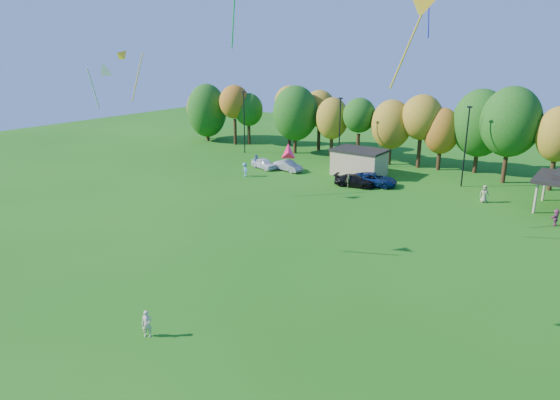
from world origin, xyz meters
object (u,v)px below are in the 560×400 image
Objects in this scene: car_b at (288,166)px; car_d at (355,181)px; car_c at (374,179)px; kite_flyer at (147,324)px; car_a at (264,163)px.

car_b is 10.52m from car_d.
car_b is 0.79× the size of car_c.
kite_flyer is 0.30× the size of car_c.
car_d is at bearing 125.60° from car_c.
kite_flyer is at bearing 176.45° from car_d.
kite_flyer is at bearing 175.65° from car_c.
car_b is (-15.46, 35.83, -0.10)m from kite_flyer.
car_d is at bearing 63.71° from kite_flyer.
car_b is 12.01m from car_c.
car_d is at bearing -89.34° from car_b.
car_b reaches higher than car_d.
car_a is at bearing 74.33° from car_d.
car_c is at bearing 60.78° from kite_flyer.
car_d is (-5.07, 34.20, -0.11)m from kite_flyer.
car_c reaches higher than car_a.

